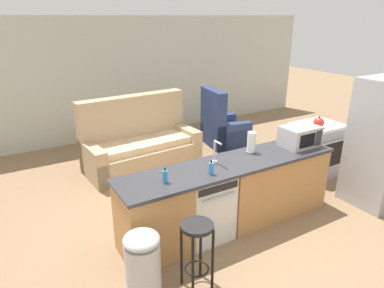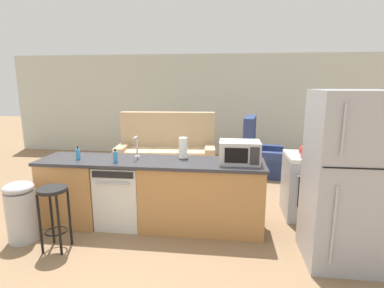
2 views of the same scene
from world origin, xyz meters
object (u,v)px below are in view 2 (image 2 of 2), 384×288
at_px(armchair, 259,157).
at_px(microwave, 240,152).
at_px(refrigerator, 345,179).
at_px(stove_range, 312,186).
at_px(couch, 167,154).
at_px(dish_soap_bottle, 78,154).
at_px(paper_towel_roll, 183,148).
at_px(soap_bottle, 115,157).
at_px(trash_bin, 21,211).
at_px(kettle, 305,151).
at_px(dishwasher, 122,194).
at_px(bar_stool, 54,205).

bearing_deg(armchair, microwave, -101.24).
relative_size(refrigerator, microwave, 3.64).
height_order(stove_range, couch, couch).
relative_size(stove_range, dish_soap_bottle, 5.11).
xyz_separation_m(stove_range, refrigerator, (-0.00, -1.10, 0.46)).
xyz_separation_m(stove_range, paper_towel_roll, (-1.79, -0.41, 0.59)).
bearing_deg(couch, soap_bottle, -93.05).
height_order(trash_bin, couch, couch).
relative_size(refrigerator, couch, 0.88).
height_order(kettle, trash_bin, kettle).
height_order(kettle, couch, couch).
height_order(stove_range, refrigerator, refrigerator).
distance_m(microwave, couch, 2.85).
distance_m(trash_bin, armchair, 4.40).
bearing_deg(trash_bin, paper_towel_roll, 21.24).
height_order(dishwasher, couch, couch).
bearing_deg(bar_stool, dish_soap_bottle, 90.89).
relative_size(soap_bottle, bar_stool, 0.24).
relative_size(paper_towel_roll, kettle, 1.38).
distance_m(refrigerator, couch, 3.87).
relative_size(stove_range, soap_bottle, 5.11).
xyz_separation_m(dishwasher, trash_bin, (-1.05, -0.58, -0.04)).
distance_m(dishwasher, armchair, 3.27).
xyz_separation_m(refrigerator, microwave, (-1.06, 0.55, 0.13)).
bearing_deg(trash_bin, kettle, 16.06).
bearing_deg(microwave, stove_range, 27.43).
bearing_deg(soap_bottle, stove_range, 14.97).
height_order(microwave, dish_soap_bottle, microwave).
relative_size(microwave, bar_stool, 0.68).
distance_m(soap_bottle, armchair, 3.45).
distance_m(kettle, armchair, 2.25).
relative_size(microwave, soap_bottle, 2.84).
bearing_deg(armchair, paper_towel_roll, -117.19).
bearing_deg(kettle, trash_bin, -163.94).
relative_size(dishwasher, bar_stool, 1.14).
relative_size(paper_towel_roll, bar_stool, 0.38).
xyz_separation_m(soap_bottle, kettle, (2.44, 0.57, 0.01)).
height_order(soap_bottle, dish_soap_bottle, same).
height_order(microwave, couch, couch).
height_order(microwave, trash_bin, microwave).
distance_m(bar_stool, armchair, 4.17).
xyz_separation_m(microwave, kettle, (0.89, 0.42, -0.05)).
xyz_separation_m(stove_range, couch, (-2.47, 1.84, -0.06)).
distance_m(dishwasher, soap_bottle, 0.57).
bearing_deg(stove_range, couch, 143.35).
height_order(dish_soap_bottle, trash_bin, dish_soap_bottle).
height_order(dish_soap_bottle, kettle, kettle).
height_order(microwave, paper_towel_roll, paper_towel_roll).
height_order(kettle, bar_stool, kettle).
relative_size(stove_range, paper_towel_roll, 3.19).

